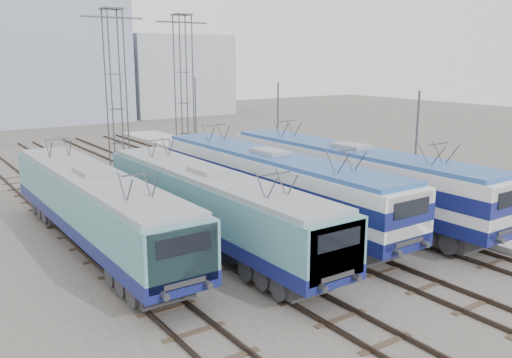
% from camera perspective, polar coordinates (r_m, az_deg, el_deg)
% --- Properties ---
extents(ground, '(160.00, 160.00, 0.00)m').
position_cam_1_polar(ground, '(23.18, 6.09, -9.29)').
color(ground, '#514C47').
extents(platform, '(4.00, 70.00, 0.30)m').
position_cam_1_polar(platform, '(35.37, 10.20, -1.44)').
color(platform, '#9E9E99').
rests_on(platform, ground).
extents(locomotive_far_left, '(2.79, 17.61, 3.31)m').
position_cam_1_polar(locomotive_far_left, '(25.32, -16.52, -2.61)').
color(locomotive_far_left, '#111756').
rests_on(locomotive_far_left, ground).
extents(locomotive_center_left, '(2.73, 17.25, 3.25)m').
position_cam_1_polar(locomotive_center_left, '(24.85, -4.75, -2.51)').
color(locomotive_center_left, '#111756').
rests_on(locomotive_center_left, ground).
extents(locomotive_center_right, '(2.93, 18.51, 3.48)m').
position_cam_1_polar(locomotive_center_right, '(28.33, 1.71, -0.16)').
color(locomotive_center_right, '#111756').
rests_on(locomotive_center_right, ground).
extents(locomotive_far_right, '(2.97, 18.80, 3.53)m').
position_cam_1_polar(locomotive_far_right, '(30.22, 10.09, 0.52)').
color(locomotive_far_right, '#111756').
rests_on(locomotive_far_right, ground).
extents(catenary_tower_west, '(4.50, 1.20, 12.00)m').
position_cam_1_polar(catenary_tower_west, '(40.79, -14.54, 9.44)').
color(catenary_tower_west, '#3F4247').
rests_on(catenary_tower_west, ground).
extents(catenary_tower_east, '(4.50, 1.20, 12.00)m').
position_cam_1_polar(catenary_tower_east, '(45.24, -7.60, 10.00)').
color(catenary_tower_east, '#3F4247').
rests_on(catenary_tower_east, ground).
extents(mast_front, '(0.12, 0.12, 7.00)m').
position_cam_1_polar(mast_front, '(29.59, 16.42, 2.13)').
color(mast_front, '#3F4247').
rests_on(mast_front, ground).
extents(mast_mid, '(0.12, 0.12, 7.00)m').
position_cam_1_polar(mast_mid, '(38.16, 2.30, 4.90)').
color(mast_mid, '#3F4247').
rests_on(mast_mid, ground).
extents(mast_rear, '(0.12, 0.12, 7.00)m').
position_cam_1_polar(mast_rear, '(48.22, -6.36, 6.44)').
color(mast_rear, '#3F4247').
rests_on(mast_rear, ground).
extents(safety_cone, '(0.35, 0.35, 0.49)m').
position_cam_1_polar(safety_cone, '(29.97, 19.88, -3.79)').
color(safety_cone, '#E75810').
rests_on(safety_cone, platform).
extents(building_center, '(22.00, 14.00, 18.00)m').
position_cam_1_polar(building_center, '(80.28, -22.13, 11.99)').
color(building_center, '#868EA7').
rests_on(building_center, ground).
extents(building_east, '(16.00, 12.00, 12.00)m').
position_cam_1_polar(building_east, '(87.05, -8.84, 10.75)').
color(building_east, '#939BA5').
rests_on(building_east, ground).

